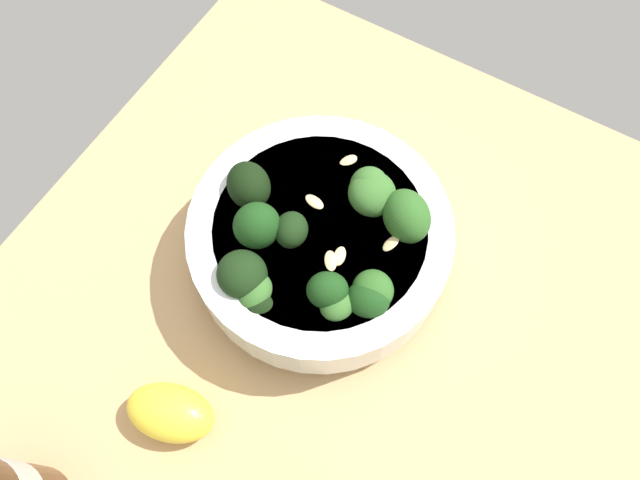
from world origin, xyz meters
TOP-DOWN VIEW (x-y plane):
  - ground_plane at (0.00, 0.00)cm, footprint 65.74×65.74cm
  - bowl_of_broccoli at (5.81, -4.53)cm, footprint 22.91×22.91cm
  - lemon_wedge at (9.06, 14.10)cm, footprint 8.42×6.51cm

SIDE VIEW (x-z plane):
  - ground_plane at x=0.00cm, z-range -3.84..0.00cm
  - lemon_wedge at x=9.06cm, z-range 0.00..3.66cm
  - bowl_of_broccoli at x=5.81cm, z-range -0.64..9.75cm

